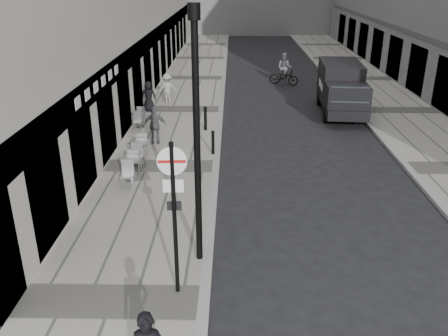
# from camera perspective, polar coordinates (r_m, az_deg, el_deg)

# --- Properties ---
(sidewalk) EXTENTS (4.00, 60.00, 0.12)m
(sidewalk) POSITION_cam_1_polar(r_m,az_deg,el_deg) (24.65, -5.07, 6.96)
(sidewalk) COLOR gray
(sidewalk) RESTS_ON ground
(far_sidewalk) EXTENTS (4.00, 60.00, 0.12)m
(far_sidewalk) POSITION_cam_1_polar(r_m,az_deg,el_deg) (25.92, 20.07, 6.45)
(far_sidewalk) COLOR gray
(far_sidewalk) RESTS_ON ground
(sign_post) EXTENTS (0.61, 0.10, 3.52)m
(sign_post) POSITION_cam_1_polar(r_m,az_deg,el_deg) (9.77, -6.07, -3.87)
(sign_post) COLOR black
(sign_post) RESTS_ON sidewalk
(lamppost) EXTENTS (0.27, 0.27, 6.01)m
(lamppost) POSITION_cam_1_polar(r_m,az_deg,el_deg) (10.54, -3.31, 4.63)
(lamppost) COLOR black
(lamppost) RESTS_ON sidewalk
(bollard_near) EXTENTS (0.12, 0.12, 0.89)m
(bollard_near) POSITION_cam_1_polar(r_m,az_deg,el_deg) (18.28, -1.34, 3.02)
(bollard_near) COLOR black
(bollard_near) RESTS_ON sidewalk
(bollard_far) EXTENTS (0.13, 0.13, 1.00)m
(bollard_far) POSITION_cam_1_polar(r_m,az_deg,el_deg) (21.10, -2.25, 5.90)
(bollard_far) COLOR black
(bollard_far) RESTS_ON sidewalk
(panel_van) EXTENTS (2.28, 5.32, 2.44)m
(panel_van) POSITION_cam_1_polar(r_m,az_deg,el_deg) (24.61, 13.94, 9.53)
(panel_van) COLOR black
(panel_van) RESTS_ON ground
(cyclist) EXTENTS (1.96, 1.26, 1.99)m
(cyclist) POSITION_cam_1_polar(r_m,az_deg,el_deg) (30.52, 7.24, 11.33)
(cyclist) COLOR black
(cyclist) RESTS_ON ground
(pedestrian_a) EXTENTS (0.96, 0.49, 1.58)m
(pedestrian_a) POSITION_cam_1_polar(r_m,az_deg,el_deg) (19.46, -8.30, 5.10)
(pedestrian_a) COLOR #57575C
(pedestrian_a) RESTS_ON sidewalk
(pedestrian_b) EXTENTS (1.10, 0.79, 1.54)m
(pedestrian_b) POSITION_cam_1_polar(r_m,az_deg,el_deg) (25.82, -6.84, 9.52)
(pedestrian_b) COLOR #A3A097
(pedestrian_b) RESTS_ON sidewalk
(pedestrian_c) EXTENTS (0.76, 0.51, 1.52)m
(pedestrian_c) POSITION_cam_1_polar(r_m,az_deg,el_deg) (24.20, -9.06, 8.49)
(pedestrian_c) COLOR black
(pedestrian_c) RESTS_ON sidewalk
(cafe_table_near) EXTENTS (0.67, 1.50, 0.86)m
(cafe_table_near) POSITION_cam_1_polar(r_m,az_deg,el_deg) (21.80, -10.14, 5.93)
(cafe_table_near) COLOR #ACABAE
(cafe_table_near) RESTS_ON sidewalk
(cafe_table_mid) EXTENTS (0.74, 1.67, 0.95)m
(cafe_table_mid) POSITION_cam_1_polar(r_m,az_deg,el_deg) (16.18, -11.13, 0.04)
(cafe_table_mid) COLOR silver
(cafe_table_mid) RESTS_ON sidewalk
(cafe_table_far) EXTENTS (0.75, 1.70, 0.97)m
(cafe_table_far) POSITION_cam_1_polar(r_m,az_deg,el_deg) (17.69, -10.08, 2.14)
(cafe_table_far) COLOR silver
(cafe_table_far) RESTS_ON sidewalk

